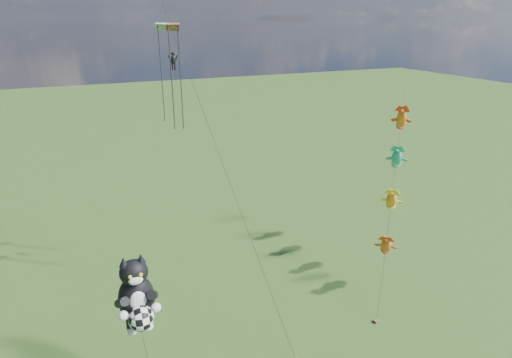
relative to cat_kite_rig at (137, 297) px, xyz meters
name	(u,v)px	position (x,y,z in m)	size (l,w,h in m)	color
cat_kite_rig	(137,297)	(0.00, 0.00, 0.00)	(2.48, 4.13, 10.16)	brown
fish_windsock_rig	(394,179)	(24.17, 5.91, 1.86)	(10.97, 11.76, 16.52)	brown
parafoil_rig	(176,66)	(6.22, 12.52, 11.98)	(5.08, 17.02, 24.53)	brown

